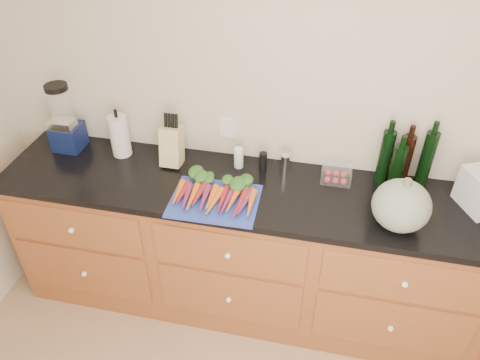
% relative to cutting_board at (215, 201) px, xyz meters
% --- Properties ---
extents(wall_back, '(4.10, 0.05, 2.60)m').
position_rel_cutting_board_xyz_m(wall_back, '(0.55, 0.48, 0.35)').
color(wall_back, beige).
rests_on(wall_back, ground).
extents(cabinets, '(3.60, 0.64, 0.90)m').
position_rel_cutting_board_xyz_m(cabinets, '(0.55, 0.16, -0.50)').
color(cabinets, brown).
rests_on(cabinets, ground).
extents(countertop, '(3.64, 0.62, 0.04)m').
position_rel_cutting_board_xyz_m(countertop, '(0.55, 0.16, -0.03)').
color(countertop, black).
rests_on(countertop, cabinets).
extents(cutting_board, '(0.47, 0.36, 0.01)m').
position_rel_cutting_board_xyz_m(cutting_board, '(0.00, 0.00, 0.00)').
color(cutting_board, '#263D9F').
rests_on(cutting_board, countertop).
extents(carrots, '(0.45, 0.30, 0.06)m').
position_rel_cutting_board_xyz_m(carrots, '(0.00, 0.03, 0.03)').
color(carrots, orange).
rests_on(carrots, cutting_board).
extents(squash, '(0.28, 0.28, 0.25)m').
position_rel_cutting_board_xyz_m(squash, '(0.93, 0.02, 0.12)').
color(squash, slate).
rests_on(squash, countertop).
extents(blender_appliance, '(0.17, 0.17, 0.42)m').
position_rel_cutting_board_xyz_m(blender_appliance, '(-1.00, 0.32, 0.18)').
color(blender_appliance, '#0D1740').
rests_on(blender_appliance, countertop).
extents(paper_towel, '(0.11, 0.11, 0.25)m').
position_rel_cutting_board_xyz_m(paper_towel, '(-0.66, 0.32, 0.12)').
color(paper_towel, silver).
rests_on(paper_towel, countertop).
extents(knife_block, '(0.12, 0.12, 0.23)m').
position_rel_cutting_board_xyz_m(knife_block, '(-0.33, 0.30, 0.11)').
color(knife_block, tan).
rests_on(knife_block, countertop).
extents(grinder_salt, '(0.05, 0.05, 0.12)m').
position_rel_cutting_board_xyz_m(grinder_salt, '(0.05, 0.34, 0.06)').
color(grinder_salt, white).
rests_on(grinder_salt, countertop).
extents(grinder_pepper, '(0.05, 0.05, 0.11)m').
position_rel_cutting_board_xyz_m(grinder_pepper, '(0.20, 0.34, 0.05)').
color(grinder_pepper, black).
rests_on(grinder_pepper, countertop).
extents(canister_chrome, '(0.05, 0.05, 0.12)m').
position_rel_cutting_board_xyz_m(canister_chrome, '(0.32, 0.34, 0.05)').
color(canister_chrome, white).
rests_on(canister_chrome, countertop).
extents(tomato_box, '(0.16, 0.13, 0.08)m').
position_rel_cutting_board_xyz_m(tomato_box, '(0.61, 0.33, 0.03)').
color(tomato_box, white).
rests_on(tomato_box, countertop).
extents(bottles, '(0.28, 0.14, 0.34)m').
position_rel_cutting_board_xyz_m(bottles, '(0.95, 0.37, 0.15)').
color(bottles, black).
rests_on(bottles, countertop).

